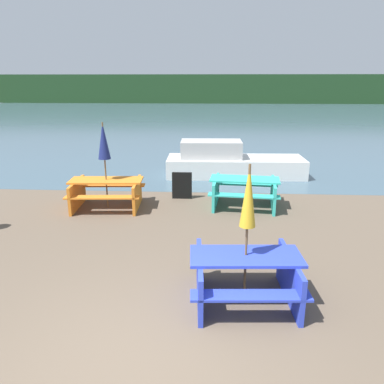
{
  "coord_description": "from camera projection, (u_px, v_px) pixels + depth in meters",
  "views": [
    {
      "loc": [
        0.86,
        -3.5,
        3.19
      ],
      "look_at": [
        0.41,
        4.31,
        0.85
      ],
      "focal_mm": 35.0,
      "sensor_mm": 36.0,
      "label": 1
    }
  ],
  "objects": [
    {
      "name": "umbrella_gold",
      "position": [
        248.0,
        198.0,
        5.22
      ],
      "size": [
        0.23,
        0.23,
        2.1
      ],
      "color": "brown",
      "rests_on": "ground_plane"
    },
    {
      "name": "signboard",
      "position": [
        182.0,
        186.0,
        10.43
      ],
      "size": [
        0.55,
        0.08,
        0.75
      ],
      "color": "black",
      "rests_on": "ground_plane"
    },
    {
      "name": "far_treeline",
      "position": [
        208.0,
        89.0,
        53.58
      ],
      "size": [
        80.0,
        1.6,
        4.0
      ],
      "color": "#1E3D1E",
      "rests_on": "water"
    },
    {
      "name": "boat",
      "position": [
        230.0,
        163.0,
        12.94
      ],
      "size": [
        4.72,
        1.65,
        1.21
      ],
      "rotation": [
        0.0,
        0.0,
        0.03
      ],
      "color": "silver",
      "rests_on": "water"
    },
    {
      "name": "ground_plane",
      "position": [
        135.0,
        369.0,
        4.31
      ],
      "size": [
        60.0,
        60.0,
        0.0
      ],
      "primitive_type": "plane",
      "color": "brown"
    },
    {
      "name": "picnic_table_teal",
      "position": [
        244.0,
        189.0,
        9.75
      ],
      "size": [
        1.9,
        1.55,
        0.76
      ],
      "rotation": [
        0.0,
        0.0,
        -0.1
      ],
      "color": "#33B7A8",
      "rests_on": "ground_plane"
    },
    {
      "name": "picnic_table_orange",
      "position": [
        107.0,
        190.0,
        9.66
      ],
      "size": [
        1.92,
        1.5,
        0.76
      ],
      "rotation": [
        0.0,
        0.0,
        0.07
      ],
      "color": "orange",
      "rests_on": "ground_plane"
    },
    {
      "name": "umbrella_navy",
      "position": [
        104.0,
        142.0,
        9.29
      ],
      "size": [
        0.31,
        0.31,
        2.21
      ],
      "color": "brown",
      "rests_on": "ground_plane"
    },
    {
      "name": "picnic_table_blue",
      "position": [
        245.0,
        273.0,
        5.55
      ],
      "size": [
        1.71,
        1.48,
        0.74
      ],
      "rotation": [
        0.0,
        0.0,
        0.06
      ],
      "color": "blue",
      "rests_on": "ground_plane"
    },
    {
      "name": "water",
      "position": [
        205.0,
        116.0,
        35.02
      ],
      "size": [
        60.0,
        50.0,
        0.0
      ],
      "color": "#425B6B",
      "rests_on": "ground_plane"
    }
  ]
}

